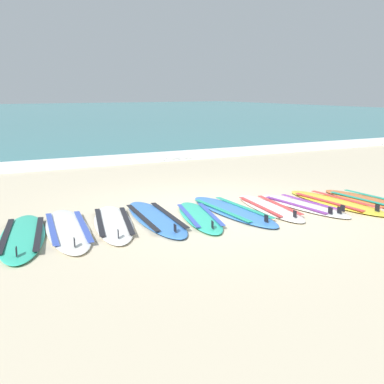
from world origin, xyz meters
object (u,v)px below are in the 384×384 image
(surfboard_0, at_px, (22,236))
(surfboard_5, at_px, (232,211))
(surfboard_1, at_px, (68,229))
(surfboard_8, at_px, (336,202))
(surfboard_7, at_px, (303,205))
(surfboard_4, at_px, (199,217))
(surfboard_2, at_px, (113,223))
(surfboard_6, at_px, (269,208))
(surfboard_3, at_px, (155,218))
(surfboard_9, at_px, (369,200))

(surfboard_0, xyz_separation_m, surfboard_5, (3.39, -0.13, -0.00))
(surfboard_1, height_order, surfboard_8, same)
(surfboard_1, xyz_separation_m, surfboard_5, (2.74, -0.19, 0.00))
(surfboard_7, bearing_deg, surfboard_4, 174.87)
(surfboard_2, relative_size, surfboard_7, 1.10)
(surfboard_5, xyz_separation_m, surfboard_6, (0.69, -0.11, 0.00))
(surfboard_0, relative_size, surfboard_3, 1.00)
(surfboard_1, relative_size, surfboard_5, 1.05)
(surfboard_3, bearing_deg, surfboard_6, -7.97)
(surfboard_0, relative_size, surfboard_2, 1.06)
(surfboard_1, bearing_deg, surfboard_5, -3.99)
(surfboard_2, height_order, surfboard_4, same)
(surfboard_4, height_order, surfboard_9, same)
(surfboard_3, relative_size, surfboard_8, 1.06)
(surfboard_1, relative_size, surfboard_7, 1.19)
(surfboard_0, distance_m, surfboard_3, 2.05)
(surfboard_3, bearing_deg, surfboard_8, -8.85)
(surfboard_2, relative_size, surfboard_6, 1.08)
(surfboard_5, distance_m, surfboard_9, 2.73)
(surfboard_2, height_order, surfboard_7, same)
(surfboard_2, distance_m, surfboard_9, 4.77)
(surfboard_2, height_order, surfboard_6, same)
(surfboard_0, bearing_deg, surfboard_2, 3.00)
(surfboard_3, xyz_separation_m, surfboard_7, (2.66, -0.44, 0.00))
(surfboard_8, bearing_deg, surfboard_2, 172.32)
(surfboard_3, height_order, surfboard_8, same)
(surfboard_4, bearing_deg, surfboard_1, 172.43)
(surfboard_4, bearing_deg, surfboard_8, -5.65)
(surfboard_1, xyz_separation_m, surfboard_9, (5.42, -0.69, 0.00))
(surfboard_0, xyz_separation_m, surfboard_9, (6.07, -0.62, 0.00))
(surfboard_3, xyz_separation_m, surfboard_5, (1.35, -0.17, 0.00))
(surfboard_5, bearing_deg, surfboard_1, 176.01)
(surfboard_5, height_order, surfboard_8, same)
(surfboard_3, xyz_separation_m, surfboard_6, (2.04, -0.29, 0.00))
(surfboard_4, relative_size, surfboard_8, 0.91)
(surfboard_2, bearing_deg, surfboard_9, -8.33)
(surfboard_0, relative_size, surfboard_1, 0.98)
(surfboard_3, bearing_deg, surfboard_7, -9.29)
(surfboard_2, distance_m, surfboard_6, 2.75)
(surfboard_6, relative_size, surfboard_9, 1.02)
(surfboard_0, bearing_deg, surfboard_6, -3.33)
(surfboard_5, height_order, surfboard_7, same)
(surfboard_8, bearing_deg, surfboard_7, 172.84)
(surfboard_6, bearing_deg, surfboard_4, 178.79)
(surfboard_1, relative_size, surfboard_8, 1.08)
(surfboard_1, bearing_deg, surfboard_4, -7.57)
(surfboard_0, relative_size, surfboard_8, 1.06)
(surfboard_4, height_order, surfboard_6, same)
(surfboard_8, bearing_deg, surfboard_0, 174.97)
(surfboard_0, xyz_separation_m, surfboard_2, (1.35, 0.07, 0.00))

